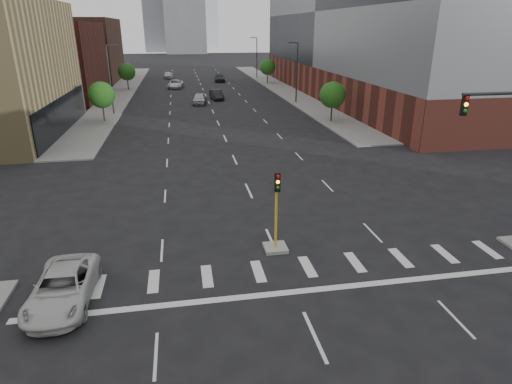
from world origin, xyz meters
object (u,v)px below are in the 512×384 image
object	(u,v)px
car_deep_right	(220,78)
car_distant	(168,75)
car_far_left	(176,84)
parked_minivan	(63,288)
median_traffic_signal	(276,233)
car_near_left	(199,99)
car_mid_right	(216,95)

from	to	relation	value
car_deep_right	car_distant	size ratio (longest dim) A/B	1.20
car_far_left	car_deep_right	size ratio (longest dim) A/B	1.02
parked_minivan	median_traffic_signal	bearing A→B (deg)	17.51
car_deep_right	car_near_left	bearing A→B (deg)	-97.15
car_near_left	car_mid_right	distance (m)	5.03
car_mid_right	car_distant	bearing A→B (deg)	97.46
car_far_left	parked_minivan	world-z (taller)	car_far_left
car_mid_right	car_deep_right	size ratio (longest dim) A/B	0.86
car_deep_right	parked_minivan	distance (m)	80.84
car_far_left	parked_minivan	xyz separation A→B (m)	(-4.88, -70.32, -0.06)
median_traffic_signal	car_mid_right	xyz separation A→B (m)	(1.50, 51.84, -0.19)
car_deep_right	parked_minivan	world-z (taller)	car_deep_right
median_traffic_signal	car_distant	size ratio (longest dim) A/B	0.96
car_mid_right	car_far_left	xyz separation A→B (m)	(-6.62, 15.52, 0.01)
car_deep_right	car_distant	distance (m)	14.05
car_near_left	car_deep_right	bearing A→B (deg)	85.01
car_mid_right	car_far_left	distance (m)	16.87
car_distant	median_traffic_signal	bearing A→B (deg)	-88.09
car_near_left	car_deep_right	size ratio (longest dim) A/B	0.88
median_traffic_signal	car_far_left	xyz separation A→B (m)	(-5.12, 67.35, -0.18)
car_near_left	car_distant	size ratio (longest dim) A/B	1.06
median_traffic_signal	car_near_left	distance (m)	47.83
car_near_left	car_mid_right	xyz separation A→B (m)	(3.00, 4.03, -0.05)
car_near_left	car_deep_right	distance (m)	29.37
car_deep_right	parked_minivan	bearing A→B (deg)	-95.79
car_far_left	car_deep_right	world-z (taller)	car_deep_right
median_traffic_signal	car_deep_right	xyz separation A→B (m)	(4.43, 76.57, -0.17)
car_distant	car_near_left	bearing A→B (deg)	-84.53
car_mid_right	car_far_left	bearing A→B (deg)	106.48
car_far_left	car_distant	distance (m)	17.72
car_deep_right	parked_minivan	size ratio (longest dim) A/B	1.06
car_far_left	car_distant	world-z (taller)	car_far_left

